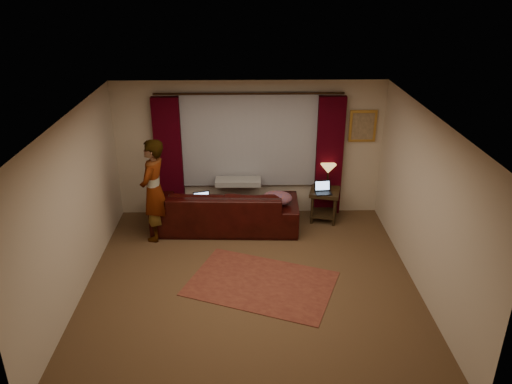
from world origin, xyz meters
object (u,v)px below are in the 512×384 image
sofa (226,201)px  tiffany_lamp (328,176)px  laptop_table (324,188)px  laptop_sofa (203,200)px  end_table (324,205)px  person (154,190)px

sofa → tiffany_lamp: bearing=-166.5°
tiffany_lamp → laptop_table: (-0.11, -0.27, -0.13)m
sofa → laptop_sofa: (-0.40, -0.19, 0.11)m
sofa → end_table: sofa is taller
end_table → laptop_table: bearing=-110.1°
person → end_table: bearing=115.2°
end_table → tiffany_lamp: bearing=65.7°
laptop_sofa → person: (-0.82, -0.18, 0.27)m
person → sofa: bearing=120.5°
end_table → tiffany_lamp: tiffany_lamp is taller
end_table → laptop_table: 0.44m
end_table → person: 3.19m
tiffany_lamp → laptop_table: bearing=-112.1°
laptop_table → person: (-3.02, -0.48, 0.19)m
laptop_table → tiffany_lamp: bearing=63.0°
laptop_sofa → sofa: bearing=8.8°
sofa → laptop_sofa: bearing=27.3°
sofa → laptop_table: (1.80, 0.11, 0.19)m
laptop_sofa → end_table: bearing=-5.3°
sofa → tiffany_lamp: 1.97m
laptop_sofa → tiffany_lamp: 2.38m
sofa → end_table: size_ratio=4.27×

